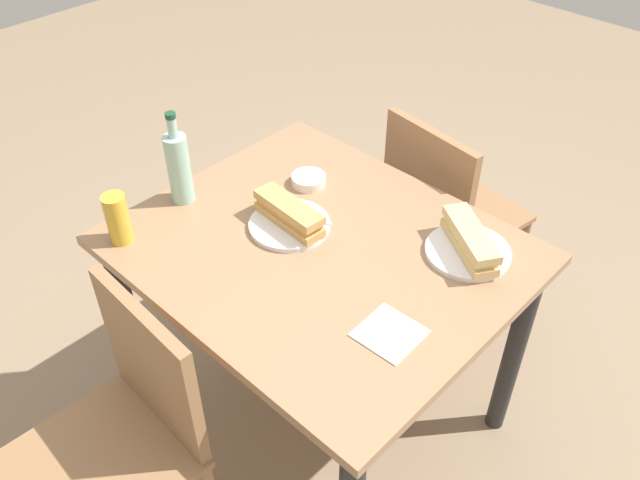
{
  "coord_description": "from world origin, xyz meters",
  "views": [
    {
      "loc": [
        0.94,
        -0.99,
        1.93
      ],
      "look_at": [
        0.0,
        0.0,
        0.78
      ],
      "focal_mm": 36.99,
      "sensor_mm": 36.0,
      "label": 1
    }
  ],
  "objects": [
    {
      "name": "ground_plane",
      "position": [
        0.0,
        0.0,
        0.0
      ],
      "size": [
        8.0,
        8.0,
        0.0
      ],
      "primitive_type": "plane",
      "color": "#8C755B"
    },
    {
      "name": "chair_far",
      "position": [
        -0.01,
        0.64,
        0.51
      ],
      "size": [
        0.45,
        0.45,
        0.88
      ],
      "color": "#936B47",
      "rests_on": "ground"
    },
    {
      "name": "knife_far",
      "position": [
        0.33,
        0.3,
        0.78
      ],
      "size": [
        0.17,
        0.09,
        0.01
      ],
      "color": "silver",
      "rests_on": "plate_far"
    },
    {
      "name": "baguette_sandwich_far",
      "position": [
        0.31,
        0.25,
        0.81
      ],
      "size": [
        0.24,
        0.19,
        0.07
      ],
      "color": "#DBB77A",
      "rests_on": "plate_far"
    },
    {
      "name": "plate_near",
      "position": [
        -0.12,
        0.0,
        0.76
      ],
      "size": [
        0.23,
        0.23,
        0.01
      ],
      "primitive_type": "cylinder",
      "color": "white",
      "rests_on": "dining_table"
    },
    {
      "name": "plate_far",
      "position": [
        0.31,
        0.25,
        0.76
      ],
      "size": [
        0.23,
        0.23,
        0.01
      ],
      "primitive_type": "cylinder",
      "color": "white",
      "rests_on": "dining_table"
    },
    {
      "name": "water_bottle",
      "position": [
        -0.44,
        -0.12,
        0.87
      ],
      "size": [
        0.07,
        0.07,
        0.29
      ],
      "color": "#99C6B7",
      "rests_on": "dining_table"
    },
    {
      "name": "paper_napkin",
      "position": [
        0.34,
        -0.12,
        0.76
      ],
      "size": [
        0.14,
        0.14,
        0.0
      ],
      "primitive_type": "cube",
      "rotation": [
        0.0,
        0.0,
        0.03
      ],
      "color": "white",
      "rests_on": "dining_table"
    },
    {
      "name": "beer_glass",
      "position": [
        -0.41,
        -0.36,
        0.83
      ],
      "size": [
        0.06,
        0.06,
        0.15
      ],
      "primitive_type": "cylinder",
      "color": "gold",
      "rests_on": "dining_table"
    },
    {
      "name": "olive_bowl",
      "position": [
        -0.23,
        0.19,
        0.77
      ],
      "size": [
        0.11,
        0.11,
        0.03
      ],
      "primitive_type": "cylinder",
      "color": "silver",
      "rests_on": "dining_table"
    },
    {
      "name": "chair_near",
      "position": [
        -0.06,
        -0.64,
        0.51
      ],
      "size": [
        0.42,
        0.42,
        0.88
      ],
      "color": "#936B47",
      "rests_on": "ground"
    },
    {
      "name": "dining_table",
      "position": [
        0.0,
        0.0,
        0.64
      ],
      "size": [
        1.04,
        0.88,
        0.76
      ],
      "color": "#997251",
      "rests_on": "ground"
    },
    {
      "name": "baguette_sandwich_near",
      "position": [
        -0.12,
        0.0,
        0.81
      ],
      "size": [
        0.23,
        0.09,
        0.07
      ],
      "color": "tan",
      "rests_on": "plate_near"
    },
    {
      "name": "knife_near",
      "position": [
        -0.13,
        0.05,
        0.78
      ],
      "size": [
        0.18,
        0.04,
        0.01
      ],
      "color": "silver",
      "rests_on": "plate_near"
    }
  ]
}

